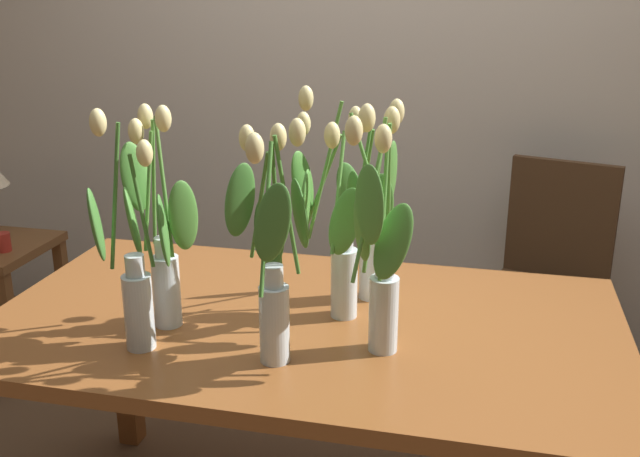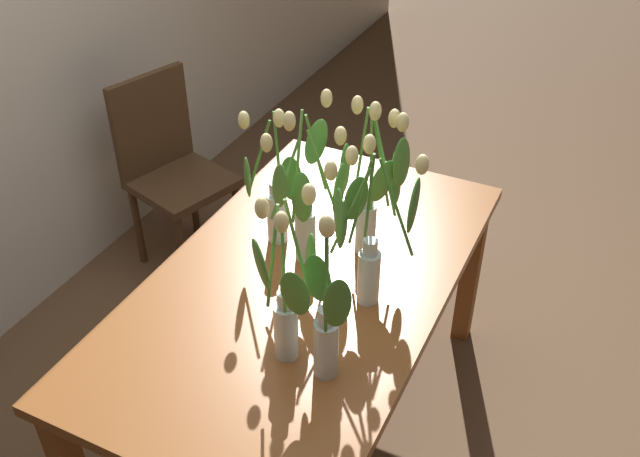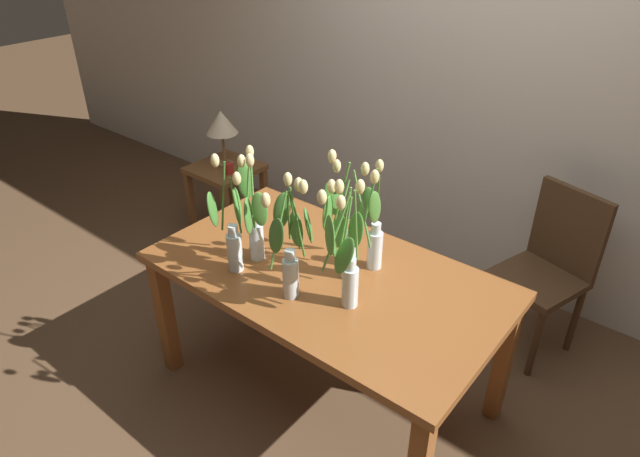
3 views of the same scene
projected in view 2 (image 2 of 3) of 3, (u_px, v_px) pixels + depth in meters
name	position (u px, v px, depth m)	size (l,w,h in m)	color
ground_plane	(305.00, 425.00, 2.72)	(18.00, 18.00, 0.00)	brown
dining_table	(303.00, 299.00, 2.34)	(1.60, 0.90, 0.74)	brown
tulip_vase_0	(326.00, 325.00, 1.85)	(0.17, 0.19, 0.56)	silver
tulip_vase_1	(287.00, 301.00, 1.88)	(0.22, 0.16, 0.56)	silver
tulip_vase_2	(274.00, 201.00, 2.34)	(0.16, 0.21, 0.53)	silver
tulip_vase_3	(307.00, 202.00, 2.22)	(0.29, 0.22, 0.58)	silver
tulip_vase_4	(373.00, 195.00, 2.25)	(0.15, 0.22, 0.57)	silver
tulip_vase_5	(367.00, 240.00, 2.06)	(0.22, 0.26, 0.55)	silver
dining_chair	(170.00, 164.00, 3.28)	(0.50, 0.50, 0.93)	#4C331E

